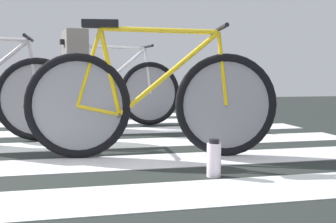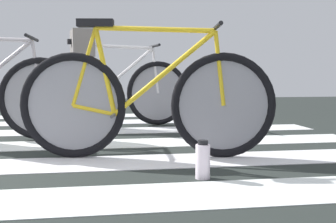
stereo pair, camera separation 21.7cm
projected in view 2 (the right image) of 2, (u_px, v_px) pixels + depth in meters
ground at (20, 164)px, 2.61m from camera, size 18.00×14.00×0.02m
crosswalk_markings at (16, 166)px, 2.50m from camera, size 5.38×6.54×0.00m
bicycle_1_of_3 at (148, 102)px, 2.75m from camera, size 1.73×0.52×0.93m
bicycle_3_of_3 at (113, 91)px, 4.40m from camera, size 1.72×0.53×0.93m
cyclist_3_of_3 at (83, 65)px, 4.28m from camera, size 0.37×0.44×1.03m
water_bottle at (203, 161)px, 2.21m from camera, size 0.08×0.08×0.21m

